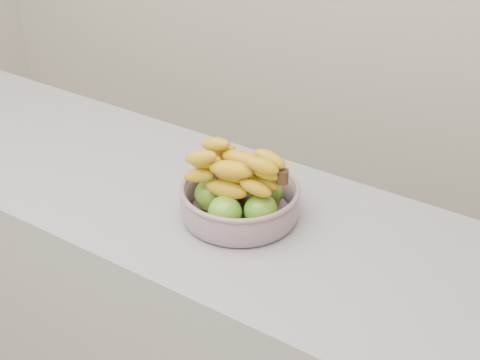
% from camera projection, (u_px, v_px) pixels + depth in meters
% --- Properties ---
extents(counter, '(2.00, 0.60, 0.90)m').
position_uv_depth(counter, '(147.00, 308.00, 1.97)').
color(counter, gray).
rests_on(counter, ground).
extents(fruit_bowl, '(0.28, 0.28, 0.18)m').
position_uv_depth(fruit_bowl, '(240.00, 196.00, 1.55)').
color(fruit_bowl, '#9CA4BB').
rests_on(fruit_bowl, counter).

